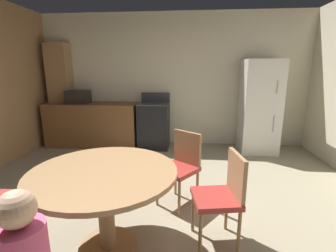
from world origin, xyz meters
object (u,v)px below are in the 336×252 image
(dining_table, at_px, (105,187))
(chair_northeast, at_px, (181,164))
(chair_east, at_px, (223,193))
(microwave, at_px, (78,97))
(refrigerator, at_px, (259,107))
(oven_range, at_px, (154,125))

(dining_table, relative_size, chair_northeast, 1.44)
(chair_east, bearing_deg, dining_table, 0.00)
(dining_table, height_order, chair_northeast, chair_northeast)
(chair_east, bearing_deg, microwave, -56.70)
(dining_table, bearing_deg, microwave, 118.12)
(refrigerator, distance_m, microwave, 3.63)
(dining_table, distance_m, chair_east, 1.05)
(refrigerator, xyz_separation_m, chair_northeast, (-1.42, -2.06, -0.38))
(oven_range, bearing_deg, chair_northeast, -73.26)
(microwave, relative_size, dining_table, 0.35)
(oven_range, distance_m, chair_east, 2.96)
(oven_range, xyz_separation_m, dining_table, (0.01, -2.96, 0.14))
(refrigerator, bearing_deg, dining_table, -125.19)
(microwave, distance_m, chair_east, 3.84)
(microwave, relative_size, chair_east, 0.51)
(oven_range, distance_m, microwave, 1.67)
(oven_range, relative_size, chair_east, 1.26)
(dining_table, bearing_deg, chair_east, 9.98)
(chair_northeast, distance_m, chair_east, 0.77)
(refrigerator, height_order, chair_east, refrigerator)
(refrigerator, relative_size, microwave, 4.00)
(chair_east, bearing_deg, refrigerator, -120.44)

